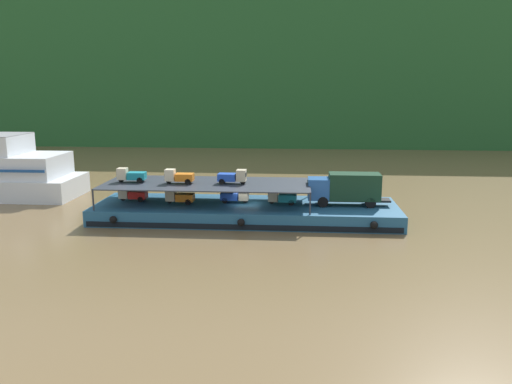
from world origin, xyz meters
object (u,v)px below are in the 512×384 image
(cargo_barge, at_px, (246,211))
(covered_lorry, at_px, (346,188))
(mini_truck_lower_aft, at_px, (180,197))
(mini_truck_lower_fore, at_px, (282,197))
(mini_truck_upper_mid, at_px, (179,176))
(mini_truck_lower_stern, at_px, (132,194))
(mini_truck_lower_mid, at_px, (235,196))
(mini_truck_upper_stern, at_px, (131,175))
(mini_truck_upper_fore, at_px, (233,177))

(cargo_barge, height_order, covered_lorry, covered_lorry)
(mini_truck_lower_aft, bearing_deg, cargo_barge, 2.59)
(mini_truck_lower_fore, bearing_deg, cargo_barge, -175.33)
(mini_truck_lower_aft, bearing_deg, covered_lorry, 1.94)
(mini_truck_lower_aft, bearing_deg, mini_truck_upper_mid, -81.60)
(mini_truck_lower_stern, bearing_deg, mini_truck_lower_fore, -0.83)
(cargo_barge, xyz_separation_m, mini_truck_lower_mid, (-1.09, 0.55, 1.44))
(mini_truck_upper_stern, height_order, mini_truck_upper_mid, same)
(mini_truck_lower_stern, distance_m, mini_truck_lower_aft, 5.00)
(mini_truck_lower_aft, bearing_deg, mini_truck_upper_stern, 176.52)
(mini_truck_upper_stern, relative_size, mini_truck_upper_mid, 1.01)
(mini_truck_lower_mid, xyz_separation_m, mini_truck_lower_fore, (4.56, -0.27, 0.00))
(mini_truck_lower_mid, distance_m, mini_truck_lower_fore, 4.57)
(covered_lorry, bearing_deg, mini_truck_lower_fore, 179.70)
(mini_truck_lower_aft, height_order, mini_truck_upper_mid, mini_truck_upper_mid)
(cargo_barge, xyz_separation_m, covered_lorry, (9.59, 0.25, 2.45))
(mini_truck_lower_stern, xyz_separation_m, mini_truck_upper_mid, (4.95, -0.88, 2.00))
(mini_truck_lower_fore, bearing_deg, mini_truck_lower_mid, 176.65)
(mini_truck_lower_fore, xyz_separation_m, mini_truck_upper_stern, (-14.74, -0.28, 2.00))
(covered_lorry, relative_size, mini_truck_lower_aft, 2.85)
(mini_truck_upper_stern, height_order, mini_truck_upper_fore, same)
(covered_lorry, bearing_deg, mini_truck_lower_aft, -178.06)
(mini_truck_lower_fore, bearing_deg, mini_truck_upper_mid, -176.17)
(cargo_barge, relative_size, mini_truck_upper_mid, 10.57)
(cargo_barge, xyz_separation_m, mini_truck_upper_fore, (-1.25, -0.08, 3.44))
(mini_truck_upper_mid, xyz_separation_m, mini_truck_upper_fore, (5.20, 0.30, 0.00))
(covered_lorry, distance_m, mini_truck_upper_mid, 16.08)
(mini_truck_lower_fore, height_order, mini_truck_upper_fore, mini_truck_upper_fore)
(mini_truck_lower_aft, relative_size, mini_truck_upper_mid, 1.00)
(covered_lorry, distance_m, mini_truck_upper_fore, 10.89)
(mini_truck_lower_aft, distance_m, mini_truck_lower_fore, 9.94)
(cargo_barge, bearing_deg, mini_truck_upper_stern, 180.00)
(covered_lorry, height_order, mini_truck_lower_fore, covered_lorry)
(mini_truck_lower_fore, bearing_deg, mini_truck_lower_aft, -176.68)
(cargo_barge, relative_size, mini_truck_lower_fore, 10.45)
(mini_truck_lower_fore, distance_m, mini_truck_upper_stern, 14.88)
(mini_truck_lower_mid, bearing_deg, mini_truck_upper_fore, -104.01)
(mini_truck_lower_stern, relative_size, mini_truck_upper_stern, 0.98)
(cargo_barge, height_order, mini_truck_upper_fore, mini_truck_upper_fore)
(covered_lorry, bearing_deg, mini_truck_lower_stern, 179.32)
(mini_truck_lower_fore, height_order, mini_truck_upper_stern, mini_truck_upper_stern)
(mini_truck_upper_mid, bearing_deg, mini_truck_upper_stern, 175.49)
(mini_truck_lower_mid, xyz_separation_m, mini_truck_upper_mid, (-5.35, -0.93, 2.00))
(cargo_barge, relative_size, mini_truck_lower_mid, 10.46)
(cargo_barge, distance_m, mini_truck_lower_mid, 1.89)
(mini_truck_lower_aft, height_order, mini_truck_upper_fore, mini_truck_upper_fore)
(mini_truck_lower_aft, xyz_separation_m, mini_truck_upper_fore, (5.21, 0.21, 2.00))
(mini_truck_upper_mid, bearing_deg, covered_lorry, 2.25)
(covered_lorry, xyz_separation_m, mini_truck_lower_mid, (-10.68, 0.30, -1.00))
(cargo_barge, relative_size, mini_truck_upper_fore, 10.45)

